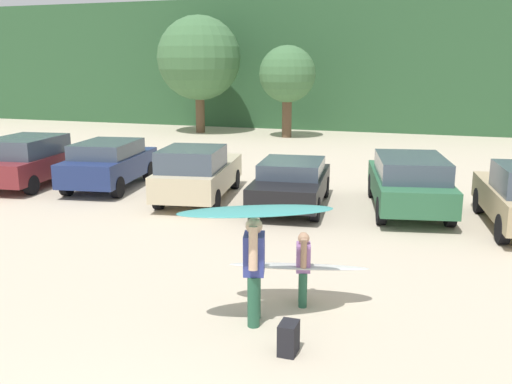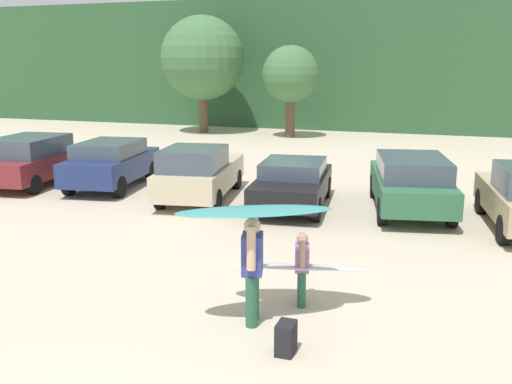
{
  "view_description": "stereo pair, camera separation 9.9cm",
  "coord_description": "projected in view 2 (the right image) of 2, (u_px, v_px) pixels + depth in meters",
  "views": [
    {
      "loc": [
        2.95,
        -3.11,
        3.92
      ],
      "look_at": [
        -0.56,
        7.44,
        1.37
      ],
      "focal_mm": 39.78,
      "sensor_mm": 36.0,
      "label": 1
    },
    {
      "loc": [
        3.05,
        -3.08,
        3.92
      ],
      "look_at": [
        -0.56,
        7.44,
        1.37
      ],
      "focal_mm": 39.78,
      "sensor_mm": 36.0,
      "label": 2
    }
  ],
  "objects": [
    {
      "name": "person_child",
      "position": [
        302.0,
        264.0,
        9.25
      ],
      "size": [
        0.3,
        0.47,
        1.24
      ],
      "rotation": [
        0.0,
        0.0,
        3.41
      ],
      "color": "#26593F",
      "rests_on": "ground_plane"
    },
    {
      "name": "person_adult",
      "position": [
        252.0,
        264.0,
        8.56
      ],
      "size": [
        0.4,
        0.78,
        1.67
      ],
      "rotation": [
        0.0,
        0.0,
        3.41
      ],
      "color": "#26593F",
      "rests_on": "ground_plane"
    },
    {
      "name": "parked_car_black",
      "position": [
        293.0,
        182.0,
        15.63
      ],
      "size": [
        2.24,
        4.26,
        1.29
      ],
      "rotation": [
        0.0,
        0.0,
        1.69
      ],
      "color": "black",
      "rests_on": "ground_plane"
    },
    {
      "name": "parked_car_navy",
      "position": [
        111.0,
        163.0,
        18.06
      ],
      "size": [
        2.37,
        4.2,
        1.5
      ],
      "rotation": [
        0.0,
        0.0,
        1.72
      ],
      "color": "navy",
      "rests_on": "ground_plane"
    },
    {
      "name": "tree_far_left",
      "position": [
        202.0,
        58.0,
        31.6
      ],
      "size": [
        4.66,
        4.66,
        6.5
      ],
      "color": "brown",
      "rests_on": "ground_plane"
    },
    {
      "name": "tree_far_right",
      "position": [
        291.0,
        75.0,
        29.7
      ],
      "size": [
        2.97,
        2.97,
        4.82
      ],
      "color": "brown",
      "rests_on": "ground_plane"
    },
    {
      "name": "hillside_ridge",
      "position": [
        406.0,
        64.0,
        36.82
      ],
      "size": [
        108.0,
        12.0,
        7.65
      ],
      "primitive_type": "cube",
      "color": "#2D5633",
      "rests_on": "ground_plane"
    },
    {
      "name": "parked_car_champagne",
      "position": [
        199.0,
        172.0,
        16.45
      ],
      "size": [
        2.44,
        4.59,
        1.61
      ],
      "rotation": [
        0.0,
        0.0,
        1.74
      ],
      "color": "beige",
      "rests_on": "ground_plane"
    },
    {
      "name": "parked_car_maroon",
      "position": [
        32.0,
        159.0,
        18.56
      ],
      "size": [
        2.46,
        4.51,
        1.58
      ],
      "rotation": [
        0.0,
        0.0,
        1.69
      ],
      "color": "maroon",
      "rests_on": "ground_plane"
    },
    {
      "name": "surfboard_teal",
      "position": [
        254.0,
        211.0,
        8.22
      ],
      "size": [
        2.35,
        1.63,
        0.08
      ],
      "rotation": [
        0.0,
        0.0,
        3.61
      ],
      "color": "teal"
    },
    {
      "name": "backpack_dropped",
      "position": [
        286.0,
        338.0,
        7.78
      ],
      "size": [
        0.24,
        0.34,
        0.45
      ],
      "color": "black",
      "rests_on": "ground_plane"
    },
    {
      "name": "parked_car_forest_green",
      "position": [
        411.0,
        182.0,
        15.11
      ],
      "size": [
        2.67,
        4.77,
        1.52
      ],
      "rotation": [
        0.0,
        0.0,
        1.77
      ],
      "color": "#2D6642",
      "rests_on": "ground_plane"
    },
    {
      "name": "surfboard_white",
      "position": [
        297.0,
        267.0,
        9.38
      ],
      "size": [
        2.42,
        1.16,
        0.21
      ],
      "rotation": [
        0.0,
        0.0,
        3.37
      ],
      "color": "white"
    }
  ]
}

